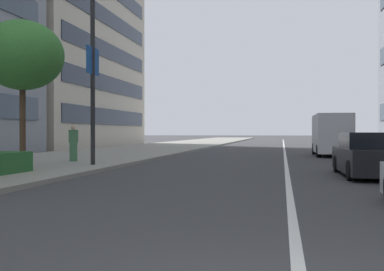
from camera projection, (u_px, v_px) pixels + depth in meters
The scene contains 7 objects.
sidewalk_right_plaza at pixel (130, 151), 34.65m from camera, with size 160.00×8.91×0.15m, color gray.
lane_centre_stripe at pixel (284, 150), 37.50m from camera, with size 110.00×0.16×0.01m, color silver.
car_far_down_avenue at pixel (370, 156), 15.56m from camera, with size 4.66×1.96×1.45m.
delivery_van_ahead at pixel (331, 134), 29.15m from camera, with size 5.73×2.06×2.53m.
street_lamp_with_banners at pixel (101, 51), 19.08m from camera, with size 1.26×2.43×7.56m.
street_tree_near_plaza_corner at pixel (22, 56), 17.26m from camera, with size 2.98×2.98×5.38m.
pedestrian_on_plaza at pixel (73, 143), 21.38m from camera, with size 0.43×0.48×1.64m.
Camera 1 is at (-3.19, 0.17, 1.46)m, focal length 44.47 mm.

